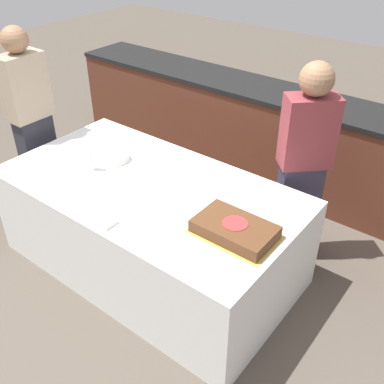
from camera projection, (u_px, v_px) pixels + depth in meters
name	position (u px, v px, depth m)	size (l,w,h in m)	color
ground_plane	(153.00, 263.00, 3.50)	(14.00, 14.00, 0.00)	brown
back_counter	(266.00, 135.00, 4.32)	(4.40, 0.58, 0.92)	#5B2D1E
dining_table	(151.00, 226.00, 3.30)	(2.13, 1.15, 0.72)	white
cake	(235.00, 229.00, 2.63)	(0.51, 0.33, 0.08)	gold
plate_stack	(115.00, 157.00, 3.37)	(0.21, 0.21, 0.05)	white
wine_glass	(91.00, 156.00, 3.20)	(0.06, 0.06, 0.17)	white
side_plate_near_cake	(270.00, 217.00, 2.79)	(0.18, 0.18, 0.00)	white
utensil_pile	(103.00, 221.00, 2.74)	(0.16, 0.10, 0.02)	white
person_cutting_cake	(304.00, 163.00, 3.17)	(0.39, 0.39, 1.54)	#383347
person_seated_left	(32.00, 122.00, 3.69)	(0.21, 0.35, 1.60)	#282833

